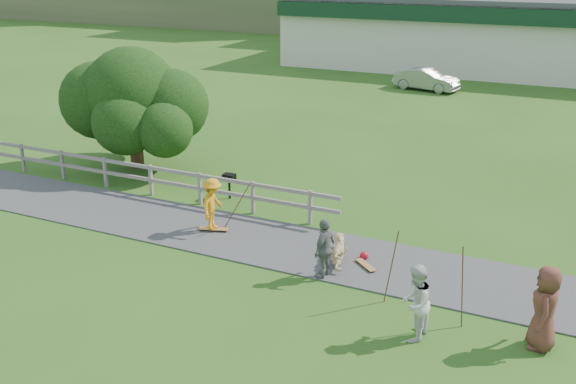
% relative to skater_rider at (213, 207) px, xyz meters
% --- Properties ---
extents(ground, '(260.00, 260.00, 0.00)m').
position_rel_skater_rider_xyz_m(ground, '(0.39, -1.50, -0.80)').
color(ground, '#2C5718').
rests_on(ground, ground).
extents(path, '(34.00, 3.00, 0.04)m').
position_rel_skater_rider_xyz_m(path, '(0.39, -0.00, -0.78)').
color(path, '#3C3C3E').
rests_on(path, ground).
extents(fence, '(15.05, 0.10, 1.10)m').
position_rel_skater_rider_xyz_m(fence, '(-4.23, 1.80, -0.07)').
color(fence, slate).
rests_on(fence, ground).
extents(strip_mall, '(32.50, 10.75, 5.10)m').
position_rel_skater_rider_xyz_m(strip_mall, '(4.39, 33.44, 1.78)').
color(strip_mall, beige).
rests_on(strip_mall, ground).
extents(skater_rider, '(0.72, 1.10, 1.59)m').
position_rel_skater_rider_xyz_m(skater_rider, '(0.00, 0.00, 0.00)').
color(skater_rider, orange).
rests_on(skater_rider, ground).
extents(skater_fallen, '(1.84, 0.94, 0.65)m').
position_rel_skater_rider_xyz_m(skater_fallen, '(4.12, -0.20, -0.47)').
color(skater_fallen, tan).
rests_on(skater_fallen, ground).
extents(spectator_a, '(0.72, 0.90, 1.74)m').
position_rel_skater_rider_xyz_m(spectator_a, '(6.93, -3.05, 0.07)').
color(spectator_a, silver).
rests_on(spectator_a, ground).
extents(spectator_b, '(0.49, 0.99, 1.63)m').
position_rel_skater_rider_xyz_m(spectator_b, '(4.11, -1.27, 0.02)').
color(spectator_b, slate).
rests_on(spectator_b, ground).
extents(spectator_c, '(0.67, 0.96, 1.88)m').
position_rel_skater_rider_xyz_m(spectator_c, '(9.46, -2.22, 0.14)').
color(spectator_c, brown).
rests_on(spectator_c, ground).
extents(car_silver, '(4.20, 2.16, 1.32)m').
position_rel_skater_rider_xyz_m(car_silver, '(0.52, 24.04, -0.14)').
color(car_silver, gray).
rests_on(car_silver, ground).
extents(tree, '(5.71, 5.71, 4.05)m').
position_rel_skater_rider_xyz_m(tree, '(-6.02, 4.13, 1.23)').
color(tree, black).
rests_on(tree, ground).
extents(bbq, '(0.41, 0.31, 0.88)m').
position_rel_skater_rider_xyz_m(bbq, '(-0.99, 2.66, -0.36)').
color(bbq, black).
rests_on(bbq, ground).
extents(longboard_rider, '(0.93, 0.49, 0.10)m').
position_rel_skater_rider_xyz_m(longboard_rider, '(0.00, 0.00, -0.75)').
color(longboard_rider, olive).
rests_on(longboard_rider, ground).
extents(longboard_fallen, '(0.75, 0.68, 0.09)m').
position_rel_skater_rider_xyz_m(longboard_fallen, '(4.92, -0.30, -0.75)').
color(longboard_fallen, olive).
rests_on(longboard_fallen, ground).
extents(helmet, '(0.24, 0.24, 0.24)m').
position_rel_skater_rider_xyz_m(helmet, '(4.72, 0.15, -0.68)').
color(helmet, red).
rests_on(helmet, ground).
extents(pole_rider, '(0.03, 0.03, 1.83)m').
position_rel_skater_rider_xyz_m(pole_rider, '(0.60, 0.40, 0.12)').
color(pole_rider, '#533321').
rests_on(pole_rider, ground).
extents(pole_spec_left, '(0.03, 0.03, 1.93)m').
position_rel_skater_rider_xyz_m(pole_spec_left, '(6.02, -1.81, 0.17)').
color(pole_spec_left, '#533321').
rests_on(pole_spec_left, ground).
extents(pole_spec_right, '(0.03, 0.03, 1.96)m').
position_rel_skater_rider_xyz_m(pole_spec_right, '(7.73, -2.13, 0.19)').
color(pole_spec_right, '#533321').
rests_on(pole_spec_right, ground).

